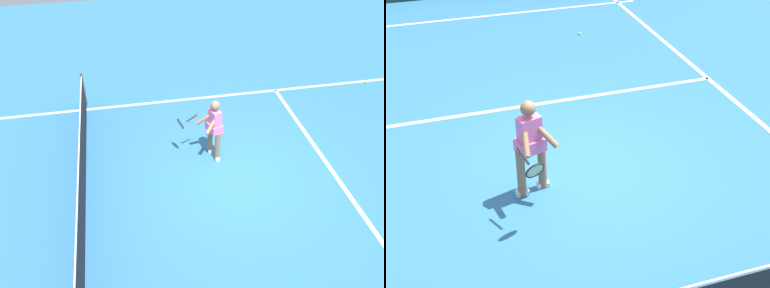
{
  "view_description": "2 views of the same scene",
  "coord_description": "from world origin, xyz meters",
  "views": [
    {
      "loc": [
        -6.84,
        2.42,
        6.46
      ],
      "look_at": [
        0.36,
        1.01,
        0.84
      ],
      "focal_mm": 38.87,
      "sensor_mm": 36.0,
      "label": 1
    },
    {
      "loc": [
        2.09,
        6.42,
        4.91
      ],
      "look_at": [
        0.22,
        0.5,
        0.8
      ],
      "focal_mm": 48.0,
      "sensor_mm": 36.0,
      "label": 2
    }
  ],
  "objects": [
    {
      "name": "ground_plane",
      "position": [
        0.0,
        0.0,
        0.0
      ],
      "size": [
        26.23,
        26.23,
        0.0
      ],
      "primitive_type": "plane",
      "color": "teal"
    },
    {
      "name": "court_net",
      "position": [
        0.0,
        3.46,
        0.47
      ],
      "size": [
        7.87,
        0.08,
        1.01
      ],
      "color": "#4C4C51",
      "rests_on": "ground"
    },
    {
      "name": "sideline_right_marking",
      "position": [
        3.59,
        0.0,
        0.0
      ],
      "size": [
        0.1,
        18.18,
        0.01
      ],
      "primitive_type": "cube",
      "color": "white",
      "rests_on": "ground"
    },
    {
      "name": "tennis_player",
      "position": [
        0.89,
        0.4,
        0.85
      ],
      "size": [
        0.65,
        1.08,
        1.55
      ],
      "color": "#8C6647",
      "rests_on": "ground"
    },
    {
      "name": "tennis_ball_near",
      "position": [
        3.48,
        -5.23,
        0.03
      ],
      "size": [
        0.07,
        0.07,
        0.07
      ],
      "primitive_type": "sphere",
      "color": "#D1E533",
      "rests_on": "ground"
    },
    {
      "name": "service_line_marking",
      "position": [
        0.0,
        -2.25,
        0.0
      ],
      "size": [
        7.19,
        0.1,
        0.01
      ],
      "primitive_type": "cube",
      "color": "white",
      "rests_on": "ground"
    }
  ]
}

